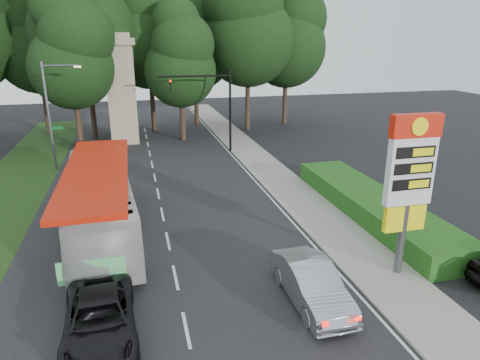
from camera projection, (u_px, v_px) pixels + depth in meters
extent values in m
plane|color=black|center=(188.00, 340.00, 14.24)|extent=(120.00, 120.00, 0.00)
cube|color=black|center=(161.00, 208.00, 25.28)|extent=(14.00, 80.00, 0.02)
cube|color=gray|center=(296.00, 195.00, 27.24)|extent=(3.00, 80.00, 0.12)
cube|color=#193814|center=(11.00, 188.00, 28.58)|extent=(5.00, 50.00, 0.02)
cube|color=#174C14|center=(372.00, 205.00, 24.09)|extent=(3.00, 14.00, 1.20)
cylinder|color=#59595E|center=(401.00, 240.00, 17.72)|extent=(0.32, 0.32, 3.20)
cube|color=#FFE90D|center=(404.00, 218.00, 17.41)|extent=(1.80, 0.25, 1.10)
cube|color=silver|center=(410.00, 171.00, 16.78)|extent=(2.00, 0.35, 2.80)
cube|color=red|center=(416.00, 126.00, 16.21)|extent=(2.10, 0.40, 0.90)
cylinder|color=#FFE90D|center=(420.00, 127.00, 16.01)|extent=(0.70, 0.05, 0.70)
cube|color=black|center=(416.00, 152.00, 16.35)|extent=(1.70, 0.04, 0.45)
cube|color=black|center=(414.00, 169.00, 16.56)|extent=(1.70, 0.04, 0.45)
cube|color=black|center=(412.00, 184.00, 16.76)|extent=(1.70, 0.04, 0.45)
cylinder|color=black|center=(230.00, 111.00, 36.82)|extent=(0.20, 0.20, 7.20)
cylinder|color=black|center=(194.00, 76.00, 35.18)|extent=(6.00, 0.14, 0.14)
imported|color=black|center=(170.00, 80.00, 34.79)|extent=(0.18, 0.22, 1.10)
sphere|color=#FF0C05|center=(170.00, 81.00, 34.68)|extent=(0.18, 0.18, 0.18)
cylinder|color=#59595E|center=(49.00, 117.00, 31.54)|extent=(0.20, 0.20, 8.00)
cylinder|color=#59595E|center=(60.00, 65.00, 30.65)|extent=(2.40, 0.12, 0.12)
cube|color=#FFE599|center=(78.00, 67.00, 30.97)|extent=(0.50, 0.22, 0.14)
cube|color=#0C591E|center=(57.00, 128.00, 31.90)|extent=(0.85, 0.04, 0.22)
cube|color=#0C591E|center=(52.00, 131.00, 32.30)|extent=(0.04, 0.85, 0.22)
cube|color=gray|center=(122.00, 95.00, 39.96)|extent=(2.50, 2.50, 9.00)
cube|color=gray|center=(117.00, 41.00, 38.45)|extent=(3.00, 3.00, 0.60)
cube|color=gray|center=(117.00, 35.00, 38.29)|extent=(2.20, 2.20, 0.50)
cylinder|color=#2D2116|center=(46.00, 107.00, 45.09)|extent=(0.50, 0.50, 5.40)
sphere|color=black|center=(38.00, 52.00, 43.35)|extent=(8.40, 8.40, 8.40)
sphere|color=black|center=(34.00, 20.00, 42.40)|extent=(7.20, 7.20, 7.20)
cylinder|color=#2D2116|center=(92.00, 105.00, 42.41)|extent=(0.50, 0.50, 6.48)
sphere|color=black|center=(85.00, 34.00, 40.32)|extent=(10.08, 10.08, 10.08)
cylinder|color=#2D2116|center=(153.00, 103.00, 45.74)|extent=(0.50, 0.50, 5.94)
sphere|color=black|center=(149.00, 43.00, 43.82)|extent=(9.24, 9.24, 9.24)
sphere|color=black|center=(147.00, 9.00, 42.78)|extent=(7.92, 7.92, 7.92)
cylinder|color=#2D2116|center=(196.00, 102.00, 48.86)|extent=(0.50, 0.50, 5.22)
sphere|color=black|center=(195.00, 53.00, 47.17)|extent=(8.12, 8.12, 8.12)
sphere|color=black|center=(194.00, 26.00, 46.26)|extent=(6.96, 6.96, 6.96)
sphere|color=black|center=(193.00, 1.00, 45.48)|extent=(5.22, 5.22, 5.22)
cylinder|color=#2D2116|center=(248.00, 102.00, 46.20)|extent=(0.50, 0.50, 6.12)
sphere|color=black|center=(248.00, 40.00, 44.23)|extent=(9.52, 9.52, 9.52)
sphere|color=black|center=(248.00, 5.00, 43.16)|extent=(8.16, 8.16, 8.16)
cylinder|color=#2D2116|center=(285.00, 100.00, 49.30)|extent=(0.50, 0.50, 5.58)
sphere|color=black|center=(286.00, 48.00, 47.49)|extent=(8.68, 8.68, 8.68)
sphere|color=black|center=(287.00, 18.00, 46.52)|extent=(7.44, 7.44, 7.44)
cylinder|color=#2D2116|center=(79.00, 122.00, 38.78)|extent=(0.50, 0.50, 4.68)
sphere|color=black|center=(72.00, 67.00, 37.27)|extent=(7.28, 7.28, 7.28)
sphere|color=black|center=(68.00, 36.00, 36.45)|extent=(6.24, 6.24, 6.24)
sphere|color=black|center=(65.00, 8.00, 35.75)|extent=(4.68, 4.68, 4.68)
cylinder|color=#2D2116|center=(183.00, 118.00, 41.52)|extent=(0.50, 0.50, 4.32)
sphere|color=black|center=(181.00, 71.00, 40.12)|extent=(6.72, 6.72, 6.72)
sphere|color=black|center=(179.00, 45.00, 39.36)|extent=(5.76, 5.76, 5.76)
sphere|color=black|center=(178.00, 21.00, 38.72)|extent=(4.32, 4.32, 4.32)
imported|color=silver|center=(100.00, 201.00, 21.52)|extent=(3.91, 12.68, 3.48)
imported|color=#A5A7AC|center=(312.00, 284.00, 16.05)|extent=(1.72, 4.78, 1.57)
imported|color=black|center=(100.00, 318.00, 14.20)|extent=(2.55, 5.14, 1.40)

